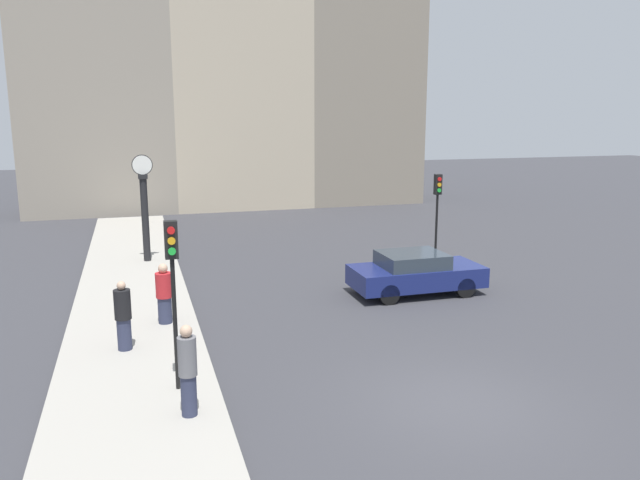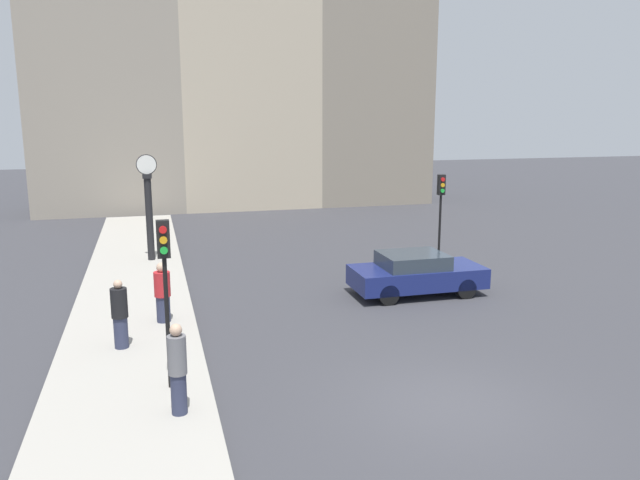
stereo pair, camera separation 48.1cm
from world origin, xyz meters
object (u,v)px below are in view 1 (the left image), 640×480
(traffic_light_far, at_px, (437,200))
(street_clock, at_px, (145,208))
(traffic_light_near, at_px, (173,270))
(sedan_car, at_px, (415,273))
(pedestrian_black_jacket, at_px, (123,316))
(pedestrian_red_top, at_px, (164,294))
(pedestrian_grey_jacket, at_px, (188,370))

(traffic_light_far, bearing_deg, street_clock, 161.91)
(street_clock, bearing_deg, traffic_light_near, -88.66)
(sedan_car, height_order, pedestrian_black_jacket, pedestrian_black_jacket)
(street_clock, bearing_deg, pedestrian_red_top, -88.06)
(street_clock, distance_m, pedestrian_black_jacket, 9.54)
(sedan_car, relative_size, pedestrian_red_top, 2.53)
(traffic_light_far, distance_m, street_clock, 11.13)
(pedestrian_grey_jacket, bearing_deg, pedestrian_black_jacket, 107.14)
(sedan_car, bearing_deg, street_clock, 140.57)
(traffic_light_far, relative_size, pedestrian_grey_jacket, 1.95)
(traffic_light_near, height_order, traffic_light_far, traffic_light_near)
(pedestrian_red_top, bearing_deg, traffic_light_near, -89.72)
(sedan_car, relative_size, pedestrian_grey_jacket, 2.35)
(traffic_light_far, height_order, pedestrian_red_top, traffic_light_far)
(pedestrian_grey_jacket, xyz_separation_m, pedestrian_red_top, (-0.14, 5.58, -0.09))
(sedan_car, distance_m, pedestrian_red_top, 7.98)
(street_clock, relative_size, pedestrian_grey_jacket, 2.28)
(pedestrian_grey_jacket, relative_size, pedestrian_red_top, 1.08)
(traffic_light_near, xyz_separation_m, traffic_light_far, (10.29, 8.58, -0.15))
(pedestrian_red_top, bearing_deg, sedan_car, 7.05)
(pedestrian_black_jacket, bearing_deg, traffic_light_far, 27.73)
(sedan_car, bearing_deg, traffic_light_near, -146.09)
(traffic_light_near, xyz_separation_m, pedestrian_black_jacket, (-1.07, 2.61, -1.70))
(street_clock, relative_size, pedestrian_black_jacket, 2.39)
(pedestrian_black_jacket, bearing_deg, traffic_light_near, -67.76)
(pedestrian_grey_jacket, distance_m, pedestrian_black_jacket, 4.03)
(traffic_light_near, distance_m, pedestrian_red_top, 4.66)
(sedan_car, height_order, street_clock, street_clock)
(traffic_light_far, bearing_deg, pedestrian_red_top, -157.61)
(traffic_light_far, distance_m, pedestrian_grey_jacket, 14.22)
(street_clock, bearing_deg, sedan_car, -39.43)
(sedan_car, bearing_deg, pedestrian_black_jacket, -163.23)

